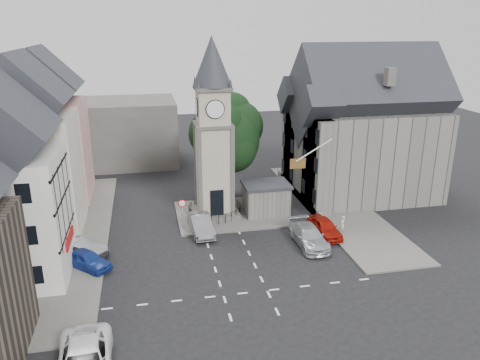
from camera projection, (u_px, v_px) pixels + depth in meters
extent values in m
plane|color=black|center=(230.00, 255.00, 36.49)|extent=(120.00, 120.00, 0.00)
cube|color=#595651|center=(73.00, 236.00, 39.63)|extent=(6.00, 30.00, 0.14)
cube|color=#595651|center=(335.00, 205.00, 46.19)|extent=(6.00, 26.00, 0.14)
cube|color=#595651|center=(230.00, 214.00, 44.17)|extent=(10.00, 8.00, 0.16)
cube|color=silver|center=(245.00, 293.00, 31.38)|extent=(20.00, 8.00, 0.01)
cube|color=#4C4944|center=(215.00, 212.00, 43.80)|extent=(4.20, 4.20, 0.70)
torus|color=black|center=(215.00, 205.00, 43.56)|extent=(4.86, 4.86, 0.06)
cube|color=#9D957E|center=(214.00, 168.00, 42.40)|extent=(3.00, 3.00, 8.00)
cube|color=black|center=(217.00, 202.00, 41.95)|extent=(1.20, 0.25, 2.40)
cube|color=#4C4944|center=(213.00, 125.00, 41.12)|extent=(3.30, 3.30, 0.25)
cube|color=#9D957E|center=(213.00, 107.00, 40.61)|extent=(2.70, 2.70, 3.20)
cylinder|color=white|center=(215.00, 109.00, 39.31)|extent=(1.50, 0.12, 1.50)
cube|color=#4C4944|center=(212.00, 88.00, 40.10)|extent=(3.10, 3.10, 0.30)
cone|color=black|center=(212.00, 61.00, 39.38)|extent=(3.40, 3.40, 4.20)
cube|color=#605F59|center=(266.00, 200.00, 43.92)|extent=(4.00, 3.00, 2.80)
cube|color=black|center=(266.00, 184.00, 43.42)|extent=(4.30, 3.30, 0.25)
cylinder|color=black|center=(226.00, 176.00, 48.23)|extent=(0.70, 0.70, 4.40)
cylinder|color=black|center=(183.00, 216.00, 40.57)|extent=(0.10, 0.10, 2.50)
cone|color=#A50C0C|center=(182.00, 204.00, 40.08)|extent=(0.70, 0.06, 0.70)
cone|color=white|center=(182.00, 204.00, 40.06)|extent=(0.54, 0.04, 0.54)
cube|color=tan|center=(49.00, 151.00, 46.75)|extent=(7.50, 7.00, 10.00)
cube|color=beige|center=(32.00, 176.00, 39.33)|extent=(7.50, 7.00, 10.00)
cube|color=silver|center=(8.00, 218.00, 32.07)|extent=(7.50, 7.00, 9.00)
cube|color=#4C4944|center=(96.00, 133.00, 58.88)|extent=(20.00, 10.00, 8.00)
cube|color=#605F59|center=(363.00, 152.00, 48.32)|extent=(14.00, 10.00, 9.00)
cube|color=#605F59|center=(318.00, 165.00, 43.88)|extent=(1.60, 4.40, 9.00)
cube|color=#605F59|center=(295.00, 147.00, 50.38)|extent=(1.60, 4.40, 9.00)
cube|color=#605F59|center=(301.00, 197.00, 47.39)|extent=(0.40, 16.00, 0.90)
cylinder|color=white|center=(314.00, 150.00, 39.49)|extent=(3.17, 0.10, 1.89)
plane|color=#B21414|center=(298.00, 164.00, 39.57)|extent=(1.40, 0.00, 1.40)
imported|color=navy|center=(87.00, 260.00, 34.36)|extent=(4.09, 3.99, 1.39)
imported|color=#A3A7AB|center=(79.00, 249.00, 35.97)|extent=(4.63, 3.27, 1.45)
imported|color=#28272A|center=(78.00, 253.00, 35.38)|extent=(4.70, 2.36, 1.28)
imported|color=gray|center=(201.00, 225.00, 40.07)|extent=(1.99, 4.90, 1.58)
imported|color=#B3B6BC|center=(309.00, 236.00, 37.96)|extent=(2.29, 5.36, 1.54)
imported|color=#9D1208|center=(325.00, 227.00, 39.66)|extent=(2.08, 4.48, 1.49)
imported|color=beige|center=(342.00, 225.00, 40.03)|extent=(0.69, 0.68, 1.61)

